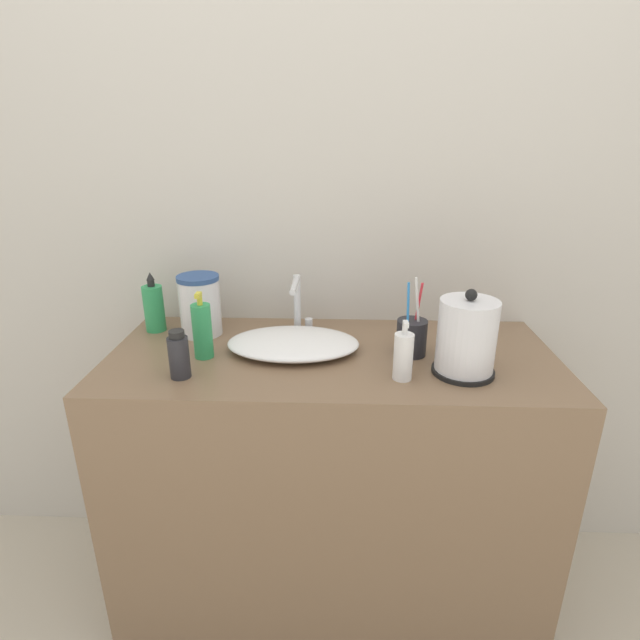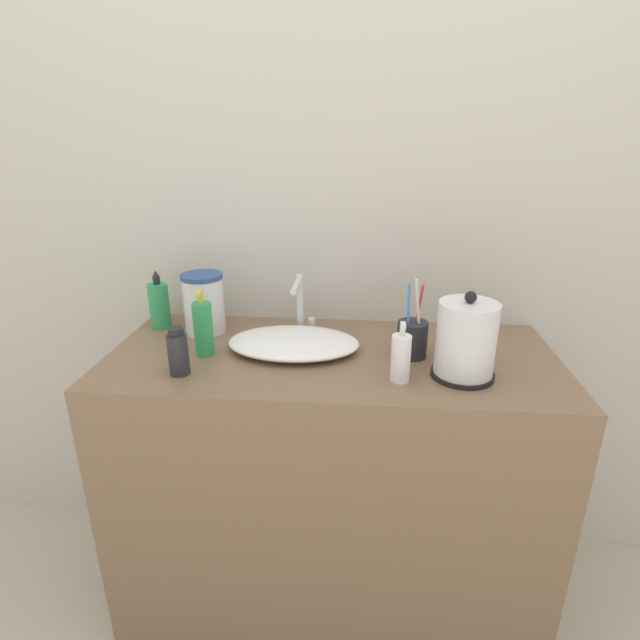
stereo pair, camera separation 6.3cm
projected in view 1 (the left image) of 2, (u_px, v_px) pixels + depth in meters
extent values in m
cube|color=beige|center=(335.00, 182.00, 1.52)|extent=(6.00, 0.04, 2.60)
cube|color=brown|center=(331.00, 480.00, 1.55)|extent=(1.25, 0.55, 0.86)
ellipsoid|color=white|center=(293.00, 343.00, 1.41)|extent=(0.37, 0.25, 0.05)
cylinder|color=silver|center=(297.00, 303.00, 1.53)|extent=(0.02, 0.02, 0.18)
cylinder|color=silver|center=(295.00, 285.00, 1.43)|extent=(0.02, 0.14, 0.02)
cylinder|color=silver|center=(309.00, 325.00, 1.55)|extent=(0.02, 0.02, 0.04)
cylinder|color=black|center=(463.00, 371.00, 1.28)|extent=(0.16, 0.16, 0.01)
cylinder|color=silver|center=(466.00, 338.00, 1.25)|extent=(0.15, 0.15, 0.20)
sphere|color=black|center=(471.00, 295.00, 1.21)|extent=(0.03, 0.03, 0.03)
cylinder|color=#232328|center=(411.00, 337.00, 1.38)|extent=(0.08, 0.08, 0.10)
cylinder|color=white|center=(418.00, 310.00, 1.34)|extent=(0.03, 0.03, 0.19)
cylinder|color=#338CE0|center=(408.00, 313.00, 1.35)|extent=(0.01, 0.03, 0.17)
cylinder|color=#E5333F|center=(417.00, 311.00, 1.36)|extent=(0.02, 0.03, 0.17)
cylinder|color=#2D9956|center=(202.00, 331.00, 1.35)|extent=(0.05, 0.05, 0.15)
cylinder|color=gold|center=(200.00, 301.00, 1.32)|extent=(0.01, 0.01, 0.02)
cube|color=gold|center=(198.00, 295.00, 1.30)|extent=(0.01, 0.03, 0.01)
cylinder|color=#2D9956|center=(154.00, 309.00, 1.54)|extent=(0.06, 0.06, 0.14)
cylinder|color=black|center=(151.00, 283.00, 1.51)|extent=(0.02, 0.02, 0.02)
cone|color=black|center=(150.00, 276.00, 1.50)|extent=(0.02, 0.02, 0.02)
cylinder|color=#28282D|center=(179.00, 357.00, 1.24)|extent=(0.05, 0.05, 0.11)
cylinder|color=black|center=(177.00, 334.00, 1.22)|extent=(0.04, 0.04, 0.02)
cylinder|color=white|center=(403.00, 357.00, 1.23)|extent=(0.05, 0.05, 0.12)
cylinder|color=white|center=(405.00, 330.00, 1.21)|extent=(0.01, 0.01, 0.02)
cube|color=white|center=(406.00, 324.00, 1.19)|extent=(0.01, 0.03, 0.01)
cylinder|color=silver|center=(200.00, 307.00, 1.50)|extent=(0.12, 0.12, 0.17)
cylinder|color=#2D4C84|center=(198.00, 278.00, 1.47)|extent=(0.12, 0.12, 0.01)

